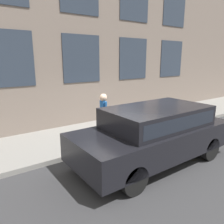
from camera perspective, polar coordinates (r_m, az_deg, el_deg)
ground_plane at (r=7.81m, az=2.59°, el=-8.59°), size 80.00×80.00×0.00m
sidewalk at (r=8.87m, az=-3.05°, el=-5.33°), size 2.82×60.00×0.15m
fire_hydrant at (r=8.13m, az=2.15°, el=-3.90°), size 0.34×0.45×0.70m
person at (r=7.72m, az=-2.26°, el=-0.00°), size 0.40×0.26×1.64m
parked_truck_charcoal_near at (r=6.41m, az=11.08°, el=-4.84°), size 2.00×4.83×1.65m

